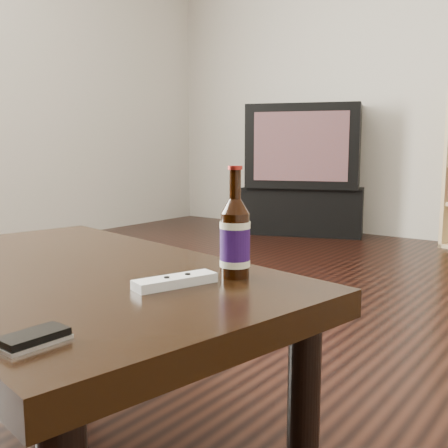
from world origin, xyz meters
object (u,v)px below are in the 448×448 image
Objects in this scene: tv_stand at (304,210)px; beer_bottle at (235,238)px; tv at (305,146)px; coffee_table at (69,290)px; phone at (34,339)px; remote at (175,281)px.

tv_stand is 4.03× the size of beer_bottle.
tv is 3.39m from coffee_table.
phone is at bearing -90.22° from beer_bottle.
tv_stand is at bearing 115.61° from beer_bottle.
remote is at bearing 99.99° from phone.
tv is at bearing 132.22° from remote.
tv reaches higher than coffee_table.
remote is (1.40, -3.17, -0.28)m from tv.
coffee_table is 6.95× the size of remote.
remote is (-0.05, 0.36, 0.00)m from phone.
coffee_table is 0.33m from remote.
beer_bottle is (0.38, 0.16, 0.14)m from coffee_table.
remote reaches higher than coffee_table.
phone is (1.45, -3.54, 0.25)m from tv_stand.
coffee_table is at bearing -91.97° from tv_stand.
coffee_table is 0.44m from beer_bottle.
tv_stand is 3.39m from beer_bottle.
beer_bottle is at bearing -84.99° from tv_stand.
beer_bottle reaches higher than phone.
remote is (1.40, -3.18, 0.26)m from tv_stand.
remote is (-0.05, -0.14, -0.08)m from beer_bottle.
coffee_table is 5.27× the size of beer_bottle.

